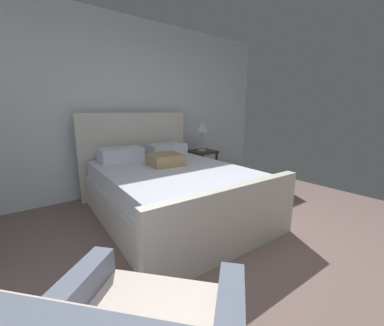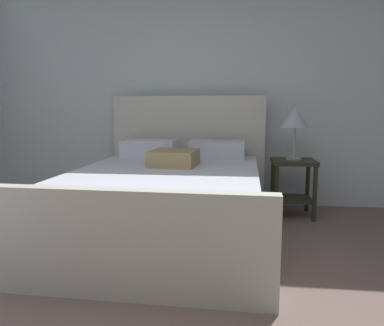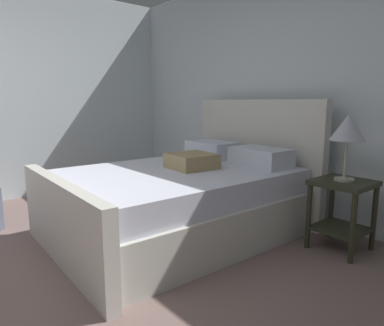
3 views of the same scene
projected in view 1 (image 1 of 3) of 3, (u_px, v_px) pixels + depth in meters
ground_plane at (295, 274)px, 1.92m from camera, size 5.07×5.67×0.02m
wall_back at (138, 108)px, 3.89m from camera, size 5.19×0.12×2.69m
bed at (168, 187)px, 2.99m from camera, size 1.79×2.31×1.27m
nightstand_right at (202, 161)px, 4.26m from camera, size 0.44×0.44×0.60m
table_lamp_right at (202, 127)px, 4.13m from camera, size 0.28×0.28×0.55m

